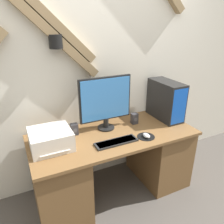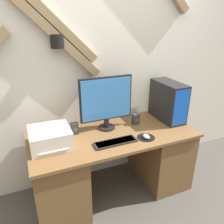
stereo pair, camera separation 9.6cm
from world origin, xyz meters
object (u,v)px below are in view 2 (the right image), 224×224
Objects in this scene: computer_tower at (168,101)px; speaker_right at (136,119)px; monitor at (106,101)px; mouse at (146,136)px; printer at (50,138)px; keyboard at (115,142)px; speaker_left at (75,128)px.

computer_tower is 0.43m from speaker_right.
monitor is 0.74m from computer_tower.
monitor is at bearing 127.25° from mouse.
computer_tower is at bearing -2.83° from speaker_right.
printer reaches higher than speaker_right.
mouse reaches higher than keyboard.
keyboard is at bearing -160.68° from computer_tower.
computer_tower is at bearing 19.32° from keyboard.
mouse is 0.72m from speaker_left.
computer_tower is at bearing -3.16° from speaker_left.
speaker_right is at bearing 79.83° from mouse.
printer is (-1.34, -0.08, -0.14)m from computer_tower.
speaker_left is at bearing 132.92° from keyboard.
keyboard is 0.48m from speaker_right.
keyboard is 0.85m from computer_tower.
keyboard is 0.90× the size of computer_tower.
speaker_left reaches higher than mouse.
mouse is 0.20× the size of computer_tower.
speaker_left is at bearing 176.65° from speaker_right.
keyboard is 0.45m from speaker_left.
keyboard is (-0.04, -0.32, -0.30)m from monitor.
mouse is at bearing -100.17° from speaker_right.
monitor is 1.55× the size of printer.
monitor reaches higher than computer_tower.
computer_tower is at bearing 33.90° from mouse.
speaker_right is (0.33, -0.03, -0.25)m from monitor.
printer is (-0.61, -0.13, -0.22)m from monitor.
speaker_left is 1.00× the size of speaker_right.
computer_tower is 1.29× the size of printer.
speaker_right is at bearing -5.62° from monitor.
computer_tower reaches higher than mouse.
computer_tower is at bearing -4.10° from monitor.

